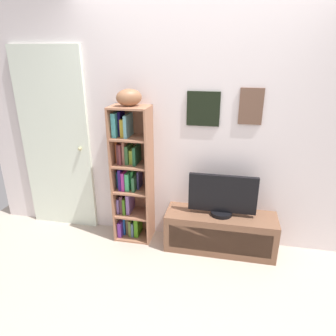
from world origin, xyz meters
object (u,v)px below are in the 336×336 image
at_px(television, 222,196).
at_px(door, 56,143).
at_px(tv_stand, 220,232).
at_px(football, 129,98).
at_px(bookshelf, 130,177).

relative_size(television, door, 0.33).
bearing_deg(door, tv_stand, -4.94).
relative_size(tv_stand, television, 1.67).
bearing_deg(football, tv_stand, -2.45).
height_order(bookshelf, football, football).
bearing_deg(door, television, -4.90).
height_order(football, tv_stand, football).
bearing_deg(bookshelf, television, -3.99).
height_order(bookshelf, tv_stand, bookshelf).
bearing_deg(tv_stand, door, 175.06).
xyz_separation_m(television, door, (-1.88, 0.16, 0.40)).
bearing_deg(football, door, 172.54).
bearing_deg(bookshelf, football, -39.25).
xyz_separation_m(football, door, (-0.93, 0.12, -0.54)).
distance_m(bookshelf, door, 0.95).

